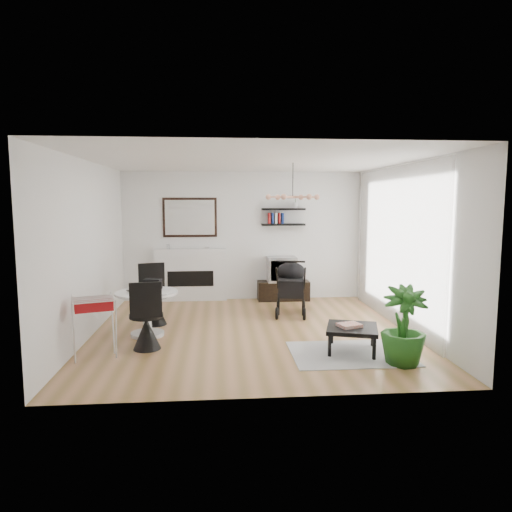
{
  "coord_description": "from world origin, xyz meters",
  "views": [
    {
      "loc": [
        -0.52,
        -7.11,
        2.07
      ],
      "look_at": [
        0.11,
        0.4,
        1.18
      ],
      "focal_mm": 32.0,
      "sensor_mm": 36.0,
      "label": 1
    }
  ],
  "objects": [
    {
      "name": "pendant_lamp",
      "position": [
        0.7,
        0.3,
        2.15
      ],
      "size": [
        0.9,
        0.9,
        0.1
      ],
      "primitive_type": null,
      "color": "tan",
      "rests_on": "ceiling"
    },
    {
      "name": "drying_rack",
      "position": [
        -2.16,
        -1.08,
        0.43
      ],
      "size": [
        0.68,
        0.66,
        0.82
      ],
      "rotation": [
        0.0,
        0.0,
        0.32
      ],
      "color": "white",
      "rests_on": "floor"
    },
    {
      "name": "dining_table",
      "position": [
        -1.63,
        -0.08,
        0.46
      ],
      "size": [
        0.95,
        0.95,
        0.7
      ],
      "color": "white",
      "rests_on": "floor"
    },
    {
      "name": "floor",
      "position": [
        0.0,
        0.0,
        0.0
      ],
      "size": [
        5.0,
        5.0,
        0.0
      ],
      "primitive_type": "plane",
      "color": "olive",
      "rests_on": "ground"
    },
    {
      "name": "ceiling",
      "position": [
        0.0,
        0.0,
        2.7
      ],
      "size": [
        5.0,
        5.0,
        0.0
      ],
      "primitive_type": "plane",
      "color": "white",
      "rests_on": "wall_back"
    },
    {
      "name": "tv_console",
      "position": [
        0.85,
        2.3,
        0.2
      ],
      "size": [
        1.08,
        0.38,
        0.41
      ],
      "primitive_type": "cube",
      "color": "black",
      "rests_on": "floor"
    },
    {
      "name": "black_bag",
      "position": [
        -1.56,
        0.11,
        0.78
      ],
      "size": [
        0.3,
        0.22,
        0.16
      ],
      "primitive_type": "cube",
      "rotation": [
        0.0,
        0.0,
        -0.22
      ],
      "color": "black",
      "rests_on": "dining_table"
    },
    {
      "name": "crt_tv",
      "position": [
        0.8,
        2.3,
        0.67
      ],
      "size": [
        0.6,
        0.52,
        0.52
      ],
      "color": "#A9A8AB",
      "rests_on": "tv_console"
    },
    {
      "name": "shelf_upper",
      "position": [
        0.85,
        2.37,
        1.92
      ],
      "size": [
        0.9,
        0.25,
        0.04
      ],
      "primitive_type": "cube",
      "color": "black",
      "rests_on": "wall_back"
    },
    {
      "name": "potted_plant",
      "position": [
        1.82,
        -1.64,
        0.51
      ],
      "size": [
        0.65,
        0.65,
        1.01
      ],
      "primitive_type": "imported",
      "rotation": [
        0.0,
        0.0,
        -0.16
      ],
      "color": "#1E5518",
      "rests_on": "floor"
    },
    {
      "name": "laptop",
      "position": [
        -1.73,
        -0.09,
        0.71
      ],
      "size": [
        0.42,
        0.37,
        0.03
      ],
      "primitive_type": "imported",
      "rotation": [
        0.0,
        0.0,
        0.49
      ],
      "color": "black",
      "rests_on": "dining_table"
    },
    {
      "name": "fireplace",
      "position": [
        -1.1,
        2.42,
        0.69
      ],
      "size": [
        1.5,
        0.17,
        2.16
      ],
      "color": "white",
      "rests_on": "floor"
    },
    {
      "name": "chair_near",
      "position": [
        -1.53,
        -0.77,
        0.31
      ],
      "size": [
        0.49,
        0.5,
        0.99
      ],
      "rotation": [
        0.0,
        0.0,
        3.3
      ],
      "color": "black",
      "rests_on": "floor"
    },
    {
      "name": "shelf_lower",
      "position": [
        0.85,
        2.37,
        1.6
      ],
      "size": [
        0.9,
        0.25,
        0.04
      ],
      "primitive_type": "cube",
      "color": "black",
      "rests_on": "wall_back"
    },
    {
      "name": "coffee_table",
      "position": [
        1.32,
        -1.1,
        0.32
      ],
      "size": [
        0.85,
        0.85,
        0.35
      ],
      "rotation": [
        0.0,
        0.0,
        -0.3
      ],
      "color": "black",
      "rests_on": "rug"
    },
    {
      "name": "stroller",
      "position": [
        0.81,
        1.07,
        0.46
      ],
      "size": [
        0.68,
        0.94,
        1.08
      ],
      "rotation": [
        0.0,
        0.0,
        -0.17
      ],
      "color": "black",
      "rests_on": "floor"
    },
    {
      "name": "sheer_curtain",
      "position": [
        2.4,
        0.2,
        1.35
      ],
      "size": [
        0.04,
        3.6,
        2.6
      ],
      "primitive_type": "cube",
      "color": "white",
      "rests_on": "wall_right"
    },
    {
      "name": "drinking_glass",
      "position": [
        -1.9,
        0.09,
        0.74
      ],
      "size": [
        0.06,
        0.06,
        0.1
      ],
      "primitive_type": "cylinder",
      "color": "white",
      "rests_on": "dining_table"
    },
    {
      "name": "wall_right",
      "position": [
        2.5,
        0.0,
        1.35
      ],
      "size": [
        0.0,
        5.0,
        5.0
      ],
      "primitive_type": "plane",
      "rotation": [
        1.57,
        0.0,
        -1.57
      ],
      "color": "white",
      "rests_on": "floor"
    },
    {
      "name": "rug",
      "position": [
        1.27,
        -1.2,
        0.01
      ],
      "size": [
        1.61,
        1.16,
        0.01
      ],
      "primitive_type": "cube",
      "color": "#9D9D9D",
      "rests_on": "floor"
    },
    {
      "name": "chair_far",
      "position": [
        -1.61,
        0.59,
        0.32
      ],
      "size": [
        0.53,
        0.54,
        1.03
      ],
      "rotation": [
        0.0,
        0.0,
        0.3
      ],
      "color": "black",
      "rests_on": "floor"
    },
    {
      "name": "magazines",
      "position": [
        1.28,
        -1.11,
        0.38
      ],
      "size": [
        0.36,
        0.32,
        0.04
      ],
      "primitive_type": "cube",
      "rotation": [
        0.0,
        0.0,
        0.33
      ],
      "color": "#BE422F",
      "rests_on": "coffee_table"
    },
    {
      "name": "newspaper",
      "position": [
        -1.45,
        -0.21,
        0.7
      ],
      "size": [
        0.4,
        0.34,
        0.01
      ],
      "primitive_type": "cube",
      "rotation": [
        0.0,
        0.0,
        -0.1
      ],
      "color": "white",
      "rests_on": "dining_table"
    },
    {
      "name": "wall_back",
      "position": [
        0.0,
        2.5,
        1.35
      ],
      "size": [
        5.0,
        0.0,
        5.0
      ],
      "primitive_type": "plane",
      "rotation": [
        1.57,
        0.0,
        0.0
      ],
      "color": "white",
      "rests_on": "floor"
    },
    {
      "name": "wall_left",
      "position": [
        -2.5,
        0.0,
        1.35
      ],
      "size": [
        0.0,
        5.0,
        5.0
      ],
      "primitive_type": "plane",
      "rotation": [
        1.57,
        0.0,
        1.57
      ],
      "color": "white",
      "rests_on": "floor"
    }
  ]
}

